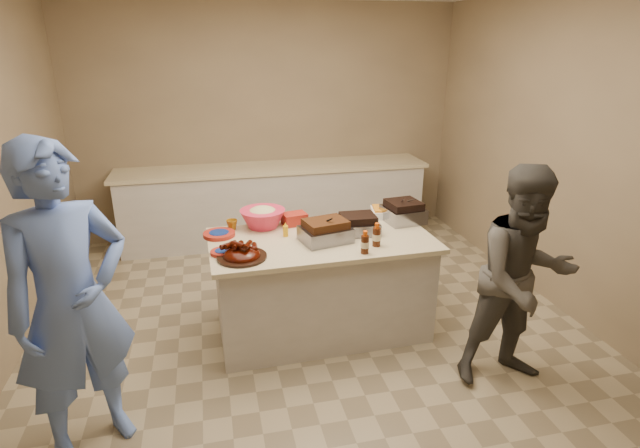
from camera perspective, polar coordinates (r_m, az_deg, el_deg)
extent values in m
cube|color=#47230F|center=(3.84, 0.63, -1.96)|extent=(0.42, 0.35, 0.11)
cube|color=black|center=(4.01, 4.32, -0.99)|extent=(0.33, 0.28, 0.09)
cube|color=gray|center=(4.32, 9.43, 0.32)|extent=(0.34, 0.34, 0.12)
cylinder|color=silver|center=(4.09, 0.34, -0.53)|extent=(0.38, 0.38, 0.05)
cube|color=orange|center=(4.43, 7.93, 0.92)|extent=(0.36, 0.29, 0.08)
cylinder|color=#391709|center=(3.64, 5.12, -3.34)|extent=(0.06, 0.06, 0.17)
cylinder|color=#391709|center=(3.77, 6.44, -2.50)|extent=(0.06, 0.06, 0.18)
cylinder|color=#F3B114|center=(3.94, -3.94, -1.40)|extent=(0.04, 0.04, 0.11)
imported|color=silver|center=(4.13, -0.96, -0.29)|extent=(0.12, 0.04, 0.12)
cylinder|color=maroon|center=(4.02, -11.44, -1.35)|extent=(0.26, 0.26, 0.03)
cylinder|color=maroon|center=(3.68, -11.09, -3.35)|extent=(0.18, 0.18, 0.02)
imported|color=#945F0E|center=(4.13, -9.99, -0.64)|extent=(0.09, 0.09, 0.09)
cube|color=maroon|center=(4.19, -2.92, -0.04)|extent=(0.22, 0.18, 0.10)
imported|color=#5F82DB|center=(3.56, -24.03, -21.58)|extent=(1.57, 1.91, 0.44)
imported|color=#4F4D47|center=(3.99, 20.67, -15.93)|extent=(0.79, 1.57, 0.59)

